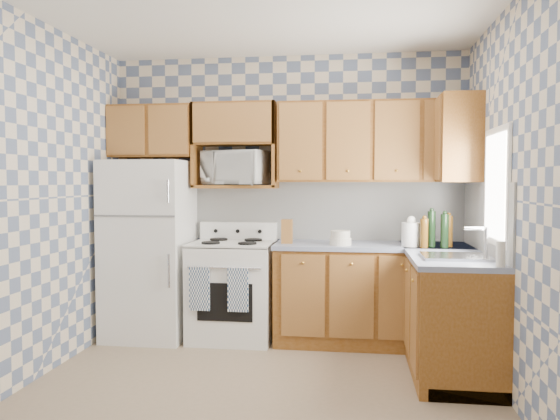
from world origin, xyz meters
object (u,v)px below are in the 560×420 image
at_px(stove_body, 233,292).
at_px(microwave, 237,168).
at_px(refrigerator, 149,249).
at_px(electric_kettle, 411,235).

distance_m(stove_body, microwave, 1.18).
relative_size(refrigerator, microwave, 2.84).
bearing_deg(refrigerator, stove_body, 1.78).
relative_size(stove_body, microwave, 1.52).
bearing_deg(refrigerator, microwave, 14.39).
bearing_deg(stove_body, microwave, 89.17).
distance_m(stove_body, electric_kettle, 1.72).
bearing_deg(microwave, stove_body, -76.02).
distance_m(refrigerator, stove_body, 0.89).
bearing_deg(electric_kettle, microwave, 168.81).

